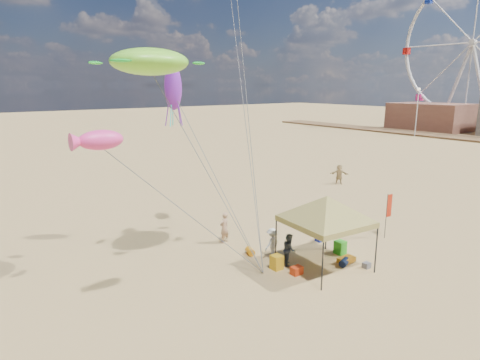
{
  "coord_description": "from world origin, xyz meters",
  "views": [
    {
      "loc": [
        -12.1,
        -13.24,
        8.66
      ],
      "look_at": [
        0.0,
        3.0,
        4.0
      ],
      "focal_mm": 30.91,
      "sensor_mm": 36.0,
      "label": 1
    }
  ],
  "objects": [
    {
      "name": "chair_green",
      "position": [
        4.27,
        -0.09,
        0.35
      ],
      "size": [
        0.5,
        0.5,
        0.7
      ],
      "primitive_type": "cube",
      "color": "#279A1C",
      "rests_on": "ground"
    },
    {
      "name": "chair_yellow",
      "position": [
        0.34,
        0.51,
        0.35
      ],
      "size": [
        0.5,
        0.5,
        0.7
      ],
      "primitive_type": "cube",
      "color": "gold",
      "rests_on": "ground"
    },
    {
      "name": "person_near_b",
      "position": [
        1.19,
        0.54,
        0.79
      ],
      "size": [
        0.95,
        0.98,
        1.59
      ],
      "primitive_type": "imported",
      "rotation": [
        0.0,
        0.0,
        0.92
      ],
      "color": "#343E48",
      "rests_on": "ground"
    },
    {
      "name": "ferris_wheel",
      "position": [
        72.0,
        25.99,
        15.11
      ],
      "size": [
        1.17,
        28.43,
        30.53
      ],
      "color": "silver",
      "rests_on": "ground"
    },
    {
      "name": "feather_flag",
      "position": [
        8.26,
        -0.16,
        1.79
      ],
      "size": [
        0.41,
        0.07,
        2.66
      ],
      "color": "black",
      "rests_on": "ground"
    },
    {
      "name": "fish_kite",
      "position": [
        -7.54,
        0.82,
        6.84
      ],
      "size": [
        1.63,
        0.94,
        0.69
      ],
      "primitive_type": "ellipsoid",
      "rotation": [
        0.0,
        0.0,
        -0.11
      ],
      "color": "#FF3C95",
      "rests_on": "ground"
    },
    {
      "name": "cooler_blue",
      "position": [
        4.8,
        1.77,
        0.19
      ],
      "size": [
        0.54,
        0.38,
        0.38
      ],
      "primitive_type": "cube",
      "color": "#121F93",
      "rests_on": "ground"
    },
    {
      "name": "person_far_c",
      "position": [
        16.58,
        10.38,
        0.89
      ],
      "size": [
        1.52,
        1.57,
        1.79
      ],
      "primitive_type": "imported",
      "rotation": [
        0.0,
        0.0,
        5.47
      ],
      "color": "tan",
      "rests_on": "ground"
    },
    {
      "name": "beach_cart",
      "position": [
        3.56,
        -1.08,
        0.2
      ],
      "size": [
        0.9,
        0.5,
        0.24
      ],
      "primitive_type": "cube",
      "color": "#C47B15",
      "rests_on": "ground"
    },
    {
      "name": "turtle_kite",
      "position": [
        -4.29,
        3.66,
        9.63
      ],
      "size": [
        4.1,
        3.65,
        1.15
      ],
      "primitive_type": "ellipsoid",
      "rotation": [
        0.0,
        0.0,
        0.3
      ],
      "color": "#7CE630",
      "rests_on": "ground"
    },
    {
      "name": "building_north",
      "position": [
        67.0,
        30.0,
        2.6
      ],
      "size": [
        10.0,
        14.0,
        5.2
      ],
      "primitive_type": "cube",
      "color": "#8C5947",
      "rests_on": "ground"
    },
    {
      "name": "person_near_a",
      "position": [
        0.28,
        4.85,
        0.88
      ],
      "size": [
        0.73,
        0.57,
        1.77
      ],
      "primitive_type": "imported",
      "rotation": [
        0.0,
        0.0,
        3.39
      ],
      "color": "tan",
      "rests_on": "ground"
    },
    {
      "name": "ground",
      "position": [
        0.0,
        0.0,
        0.0
      ],
      "size": [
        280.0,
        280.0,
        0.0
      ],
      "primitive_type": "plane",
      "color": "tan",
      "rests_on": "ground"
    },
    {
      "name": "cooler_red",
      "position": [
        0.71,
        -0.48,
        0.19
      ],
      "size": [
        0.54,
        0.38,
        0.38
      ],
      "primitive_type": "cube",
      "color": "red",
      "rests_on": "ground"
    },
    {
      "name": "squid_kite",
      "position": [
        -1.23,
        7.48,
        8.55
      ],
      "size": [
        1.1,
        1.1,
        2.49
      ],
      "primitive_type": "ellipsoid",
      "rotation": [
        0.0,
        0.0,
        0.15
      ],
      "color": "purple",
      "rests_on": "ground"
    },
    {
      "name": "person_near_c",
      "position": [
        1.1,
        1.73,
        0.78
      ],
      "size": [
        1.11,
        0.79,
        1.55
      ],
      "primitive_type": "imported",
      "rotation": [
        0.0,
        0.0,
        3.38
      ],
      "color": "silver",
      "rests_on": "ground"
    },
    {
      "name": "bag_navy",
      "position": [
        3.26,
        -1.2,
        0.18
      ],
      "size": [
        0.69,
        0.54,
        0.36
      ],
      "primitive_type": "cylinder",
      "rotation": [
        0.0,
        1.57,
        0.35
      ],
      "color": "black",
      "rests_on": "ground"
    },
    {
      "name": "canopy_tent",
      "position": [
        2.3,
        -0.73,
        3.47
      ],
      "size": [
        6.73,
        6.73,
        4.17
      ],
      "color": "black",
      "rests_on": "ground"
    },
    {
      "name": "lamp_north",
      "position": [
        55.0,
        26.0,
        5.52
      ],
      "size": [
        0.5,
        0.5,
        8.25
      ],
      "color": "silver",
      "rests_on": "ground"
    },
    {
      "name": "bag_orange",
      "position": [
        0.4,
        2.65,
        0.18
      ],
      "size": [
        0.54,
        0.69,
        0.36
      ],
      "primitive_type": "cylinder",
      "rotation": [
        0.0,
        1.57,
        1.22
      ],
      "color": "orange",
      "rests_on": "ground"
    },
    {
      "name": "crate_grey",
      "position": [
        3.92,
        -2.02,
        0.14
      ],
      "size": [
        0.34,
        0.3,
        0.28
      ],
      "primitive_type": "cube",
      "color": "slate",
      "rests_on": "ground"
    }
  ]
}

